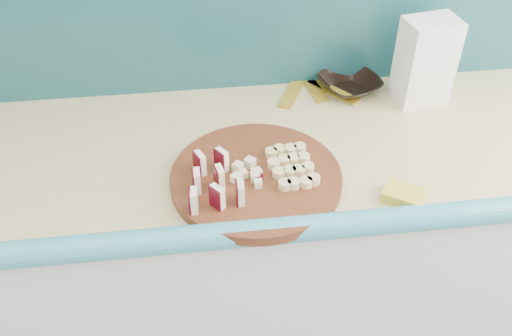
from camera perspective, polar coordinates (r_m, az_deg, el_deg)
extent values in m
cube|color=white|center=(1.77, -3.35, -9.97)|extent=(2.20, 0.60, 0.88)
cube|color=#DDCC81|center=(1.45, -4.03, 1.54)|extent=(2.20, 0.60, 0.03)
cube|color=teal|center=(1.23, -3.06, -7.24)|extent=(2.20, 0.06, 0.03)
cube|color=teal|center=(1.55, -5.26, 15.92)|extent=(2.20, 0.02, 0.50)
cylinder|color=#4E2510|center=(1.33, 0.00, -1.06)|extent=(0.45, 0.45, 0.02)
cube|color=#F8E8C6|center=(1.22, -6.19, -3.26)|extent=(0.02, 0.04, 0.05)
cube|color=#44040F|center=(1.22, -6.61, -3.33)|extent=(0.01, 0.03, 0.05)
cube|color=#F8E8C6|center=(1.27, -5.88, -1.31)|extent=(0.02, 0.04, 0.05)
cube|color=#44040F|center=(1.27, -6.28, -1.38)|extent=(0.01, 0.03, 0.05)
cube|color=#F8E8C6|center=(1.31, -5.59, 0.50)|extent=(0.02, 0.04, 0.05)
cube|color=#44040F|center=(1.31, -5.97, 0.44)|extent=(0.01, 0.03, 0.05)
cube|color=#F8E8C6|center=(1.23, -3.85, -2.87)|extent=(0.02, 0.04, 0.05)
cube|color=#44040F|center=(1.23, -4.26, -2.94)|extent=(0.01, 0.03, 0.05)
cube|color=#F8E8C6|center=(1.27, -3.62, -0.94)|extent=(0.02, 0.04, 0.05)
cube|color=#44040F|center=(1.27, -4.02, -1.01)|extent=(0.01, 0.03, 0.05)
cube|color=#F8E8C6|center=(1.32, -3.41, 0.85)|extent=(0.02, 0.04, 0.05)
cube|color=#44040F|center=(1.32, -3.79, 0.79)|extent=(0.01, 0.03, 0.05)
cube|color=#F8E8C6|center=(1.23, -1.53, -2.48)|extent=(0.02, 0.04, 0.05)
cube|color=#44040F|center=(1.23, -1.93, -2.55)|extent=(0.01, 0.03, 0.05)
cube|color=beige|center=(1.31, -0.66, -0.44)|extent=(0.02, 0.02, 0.02)
cube|color=beige|center=(1.32, -0.65, -0.10)|extent=(0.02, 0.02, 0.02)
cube|color=#44040F|center=(1.33, -1.26, 0.16)|extent=(0.02, 0.02, 0.02)
cube|color=beige|center=(1.31, -1.40, -0.35)|extent=(0.02, 0.02, 0.02)
cube|color=beige|center=(1.31, -1.80, -0.63)|extent=(0.02, 0.02, 0.02)
cube|color=beige|center=(1.29, -1.62, -1.15)|extent=(0.02, 0.02, 0.02)
cube|color=beige|center=(1.30, -0.89, -0.85)|extent=(0.02, 0.02, 0.02)
cube|color=beige|center=(1.30, -0.26, -0.80)|extent=(0.02, 0.02, 0.02)
cylinder|color=#E0C989|center=(1.28, 2.83, -1.71)|extent=(0.03, 0.03, 0.02)
cylinder|color=#E0C989|center=(1.29, 3.85, -1.54)|extent=(0.03, 0.03, 0.02)
cylinder|color=#E0C989|center=(1.29, 4.87, -1.36)|extent=(0.03, 0.03, 0.02)
cylinder|color=#E0C989|center=(1.30, 5.87, -1.18)|extent=(0.03, 0.03, 0.02)
cylinder|color=#E0C989|center=(1.31, 2.34, -0.57)|extent=(0.03, 0.03, 0.02)
cylinder|color=#E0C989|center=(1.31, 3.34, -0.40)|extent=(0.03, 0.03, 0.02)
cylinder|color=#E0C989|center=(1.32, 4.34, -0.23)|extent=(0.03, 0.03, 0.02)
cylinder|color=#E0C989|center=(1.33, 5.32, -0.07)|extent=(0.03, 0.03, 0.02)
cylinder|color=#E0C989|center=(1.34, 1.87, 0.52)|extent=(0.03, 0.03, 0.02)
cylinder|color=#E0C989|center=(1.34, 2.85, 0.68)|extent=(0.03, 0.03, 0.02)
cylinder|color=#E0C989|center=(1.35, 3.83, 0.84)|extent=(0.03, 0.03, 0.02)
cylinder|color=#E0C989|center=(1.36, 4.80, 1.00)|extent=(0.03, 0.03, 0.02)
cylinder|color=#E0C989|center=(1.37, 1.42, 1.57)|extent=(0.03, 0.03, 0.02)
cylinder|color=#E0C989|center=(1.37, 2.38, 1.72)|extent=(0.03, 0.03, 0.02)
cylinder|color=#E0C989|center=(1.38, 3.34, 1.87)|extent=(0.03, 0.03, 0.02)
cylinder|color=#E0C989|center=(1.39, 4.29, 2.02)|extent=(0.03, 0.03, 0.02)
imported|color=black|center=(1.66, 9.33, 8.23)|extent=(0.22, 0.22, 0.04)
cube|color=white|center=(1.62, 16.57, 10.21)|extent=(0.15, 0.12, 0.24)
cube|color=yellow|center=(1.33, 14.56, -2.69)|extent=(0.11, 0.10, 0.03)
cube|color=gold|center=(1.64, 3.67, 7.62)|extent=(0.11, 0.17, 0.01)
cube|color=gold|center=(1.67, 5.70, 8.13)|extent=(0.06, 0.17, 0.01)
cube|color=gold|center=(1.66, 7.71, 7.63)|extent=(0.13, 0.15, 0.01)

